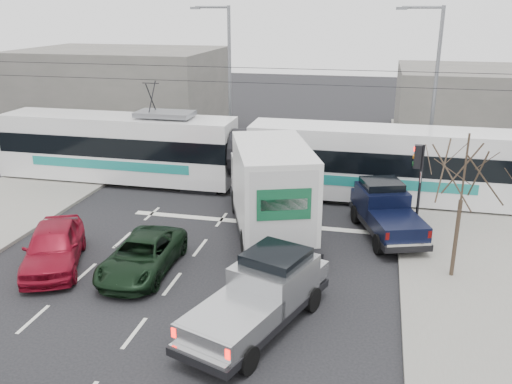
% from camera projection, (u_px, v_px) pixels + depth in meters
% --- Properties ---
extents(ground, '(120.00, 120.00, 0.00)m').
position_uv_depth(ground, '(220.00, 289.00, 18.07)').
color(ground, black).
rests_on(ground, ground).
extents(sidewalk_right, '(6.00, 60.00, 0.15)m').
position_uv_depth(sidewalk_right, '(509.00, 320.00, 16.17)').
color(sidewalk_right, gray).
rests_on(sidewalk_right, ground).
extents(rails, '(60.00, 1.60, 0.03)m').
position_uv_depth(rails, '(276.00, 193.00, 27.29)').
color(rails, '#33302D').
rests_on(rails, ground).
extents(building_left, '(14.00, 10.00, 6.00)m').
position_uv_depth(building_left, '(122.00, 90.00, 40.31)').
color(building_left, slate).
rests_on(building_left, ground).
extents(building_right, '(12.00, 10.00, 5.00)m').
position_uv_depth(building_right, '(488.00, 106.00, 36.88)').
color(building_right, slate).
rests_on(building_right, ground).
extents(bare_tree, '(2.40, 2.40, 5.00)m').
position_uv_depth(bare_tree, '(464.00, 174.00, 17.56)').
color(bare_tree, '#47382B').
rests_on(bare_tree, ground).
extents(traffic_signal, '(0.44, 0.44, 3.60)m').
position_uv_depth(traffic_signal, '(418.00, 169.00, 21.82)').
color(traffic_signal, black).
rests_on(traffic_signal, ground).
extents(street_lamp_near, '(2.38, 0.25, 9.00)m').
position_uv_depth(street_lamp_near, '(432.00, 85.00, 27.79)').
color(street_lamp_near, slate).
rests_on(street_lamp_near, ground).
extents(street_lamp_far, '(2.38, 0.25, 9.00)m').
position_uv_depth(street_lamp_far, '(227.00, 75.00, 32.04)').
color(street_lamp_far, slate).
rests_on(street_lamp_far, ground).
extents(catenary, '(60.00, 0.20, 7.00)m').
position_uv_depth(catenary, '(277.00, 118.00, 26.03)').
color(catenary, black).
rests_on(catenary, ground).
extents(tram, '(25.97, 2.70, 5.30)m').
position_uv_depth(tram, '(241.00, 155.00, 27.23)').
color(tram, white).
rests_on(tram, ground).
extents(silver_pickup, '(3.73, 5.98, 2.06)m').
position_uv_depth(silver_pickup, '(263.00, 293.00, 15.82)').
color(silver_pickup, black).
rests_on(silver_pickup, ground).
extents(box_truck, '(5.16, 8.32, 3.93)m').
position_uv_depth(box_truck, '(270.00, 190.00, 21.83)').
color(box_truck, black).
rests_on(box_truck, ground).
extents(navy_pickup, '(3.30, 5.29, 2.10)m').
position_uv_depth(navy_pickup, '(385.00, 210.00, 22.20)').
color(navy_pickup, black).
rests_on(navy_pickup, ground).
extents(green_car, '(2.24, 4.61, 1.26)m').
position_uv_depth(green_car, '(142.00, 255.00, 19.09)').
color(green_car, black).
rests_on(green_car, ground).
extents(red_car, '(3.56, 4.98, 1.58)m').
position_uv_depth(red_car, '(53.00, 246.00, 19.45)').
color(red_car, maroon).
rests_on(red_car, ground).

